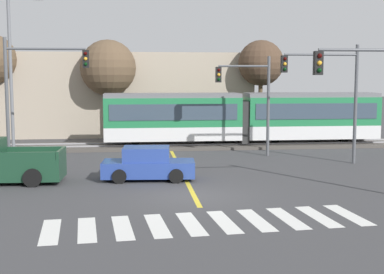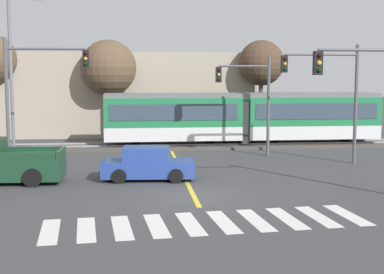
% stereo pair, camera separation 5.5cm
% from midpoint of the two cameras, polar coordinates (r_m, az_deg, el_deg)
% --- Properties ---
extents(ground_plane, '(200.00, 200.00, 0.00)m').
position_cam_midpoint_polar(ground_plane, '(21.29, 0.17, -6.34)').
color(ground_plane, '#3D3D3F').
extents(track_bed, '(120.00, 4.00, 0.18)m').
position_cam_midpoint_polar(track_bed, '(35.88, -2.48, -0.94)').
color(track_bed, '#4C4742').
rests_on(track_bed, ground).
extents(rail_near, '(120.00, 0.08, 0.10)m').
position_cam_midpoint_polar(rail_near, '(35.15, -2.40, -0.87)').
color(rail_near, '#939399').
rests_on(rail_near, track_bed).
extents(rail_far, '(120.00, 0.08, 0.10)m').
position_cam_midpoint_polar(rail_far, '(36.58, -2.55, -0.58)').
color(rail_far, '#939399').
rests_on(rail_far, track_bed).
extents(light_rail_tram, '(18.50, 2.64, 3.43)m').
position_cam_midpoint_polar(light_rail_tram, '(36.34, 5.35, 2.24)').
color(light_rail_tram, silver).
rests_on(light_rail_tram, track_bed).
extents(crosswalk_stripe_0, '(0.82, 2.84, 0.01)m').
position_cam_midpoint_polar(crosswalk_stripe_0, '(17.15, -14.97, -9.71)').
color(crosswalk_stripe_0, silver).
rests_on(crosswalk_stripe_0, ground).
extents(crosswalk_stripe_1, '(0.82, 2.84, 0.01)m').
position_cam_midpoint_polar(crosswalk_stripe_1, '(17.12, -11.24, -9.64)').
color(crosswalk_stripe_1, silver).
rests_on(crosswalk_stripe_1, ground).
extents(crosswalk_stripe_2, '(0.82, 2.84, 0.01)m').
position_cam_midpoint_polar(crosswalk_stripe_2, '(17.16, -7.51, -9.54)').
color(crosswalk_stripe_2, silver).
rests_on(crosswalk_stripe_2, ground).
extents(crosswalk_stripe_3, '(0.82, 2.84, 0.01)m').
position_cam_midpoint_polar(crosswalk_stripe_3, '(17.26, -3.82, -9.40)').
color(crosswalk_stripe_3, silver).
rests_on(crosswalk_stripe_3, ground).
extents(crosswalk_stripe_4, '(0.82, 2.84, 0.01)m').
position_cam_midpoint_polar(crosswalk_stripe_4, '(17.44, -0.19, -9.22)').
color(crosswalk_stripe_4, silver).
rests_on(crosswalk_stripe_4, ground).
extents(crosswalk_stripe_5, '(0.82, 2.84, 0.01)m').
position_cam_midpoint_polar(crosswalk_stripe_5, '(17.68, 3.35, -9.01)').
color(crosswalk_stripe_5, silver).
rests_on(crosswalk_stripe_5, ground).
extents(crosswalk_stripe_6, '(0.82, 2.84, 0.01)m').
position_cam_midpoint_polar(crosswalk_stripe_6, '(17.99, 6.78, -8.77)').
color(crosswalk_stripe_6, silver).
rests_on(crosswalk_stripe_6, ground).
extents(crosswalk_stripe_7, '(0.82, 2.84, 0.01)m').
position_cam_midpoint_polar(crosswalk_stripe_7, '(18.36, 10.08, -8.52)').
color(crosswalk_stripe_7, silver).
rests_on(crosswalk_stripe_7, ground).
extents(crosswalk_stripe_8, '(0.82, 2.84, 0.01)m').
position_cam_midpoint_polar(crosswalk_stripe_8, '(18.78, 13.23, -8.25)').
color(crosswalk_stripe_8, silver).
rests_on(crosswalk_stripe_8, ground).
extents(crosswalk_stripe_9, '(0.82, 2.84, 0.01)m').
position_cam_midpoint_polar(crosswalk_stripe_9, '(19.26, 16.23, -7.96)').
color(crosswalk_stripe_9, silver).
rests_on(crosswalk_stripe_9, ground).
extents(lane_centre_line, '(0.20, 14.76, 0.01)m').
position_cam_midpoint_polar(lane_centre_line, '(26.65, -1.15, -3.72)').
color(lane_centre_line, gold).
rests_on(lane_centre_line, ground).
extents(sedan_crossing, '(4.31, 2.14, 1.52)m').
position_cam_midpoint_polar(sedan_crossing, '(24.60, -4.76, -2.95)').
color(sedan_crossing, '#284293').
rests_on(sedan_crossing, ground).
extents(traffic_light_mid_right, '(4.25, 0.38, 6.41)m').
position_cam_midpoint_polar(traffic_light_mid_right, '(29.63, 14.57, 5.29)').
color(traffic_light_mid_right, '#515459').
rests_on(traffic_light_mid_right, ground).
extents(traffic_light_far_right, '(3.25, 0.38, 5.90)m').
position_cam_midpoint_polar(traffic_light_far_right, '(31.73, 6.21, 4.80)').
color(traffic_light_far_right, '#515459').
rests_on(traffic_light_far_right, ground).
extents(traffic_light_near_right, '(3.75, 0.38, 6.19)m').
position_cam_midpoint_polar(traffic_light_near_right, '(21.76, 18.81, 4.43)').
color(traffic_light_near_right, '#515459').
rests_on(traffic_light_near_right, ground).
extents(traffic_light_mid_left, '(4.25, 0.38, 6.69)m').
position_cam_midpoint_polar(traffic_light_mid_left, '(28.52, -16.57, 5.51)').
color(traffic_light_mid_left, '#515459').
rests_on(traffic_light_mid_left, ground).
extents(street_lamp_west, '(2.11, 0.28, 9.59)m').
position_cam_midpoint_polar(street_lamp_west, '(33.65, -18.55, 7.26)').
color(street_lamp_west, slate).
rests_on(street_lamp_west, ground).
extents(bare_tree_west, '(4.14, 4.14, 7.43)m').
position_cam_midpoint_polar(bare_tree_west, '(40.30, -8.99, 7.28)').
color(bare_tree_west, brown).
rests_on(bare_tree_west, ground).
extents(bare_tree_east, '(3.47, 3.47, 7.47)m').
position_cam_midpoint_polar(bare_tree_east, '(41.36, 7.32, 7.78)').
color(bare_tree_east, brown).
rests_on(bare_tree_east, ground).
extents(building_backdrop_far, '(26.06, 6.00, 6.56)m').
position_cam_midpoint_polar(building_backdrop_far, '(44.22, -11.01, 4.50)').
color(building_backdrop_far, tan).
rests_on(building_backdrop_far, ground).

